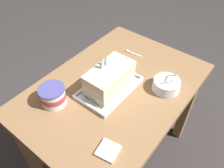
{
  "coord_description": "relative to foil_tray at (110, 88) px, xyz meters",
  "views": [
    {
      "loc": [
        -0.69,
        -0.53,
        1.6
      ],
      "look_at": [
        -0.01,
        0.01,
        0.75
      ],
      "focal_mm": 36.53,
      "sensor_mm": 36.0,
      "label": 1
    }
  ],
  "objects": [
    {
      "name": "napkin_pile",
      "position": [
        -0.29,
        -0.22,
        -0.0
      ],
      "size": [
        0.1,
        0.1,
        0.01
      ],
      "color": "white",
      "rests_on": "dining_table"
    },
    {
      "name": "foil_tray",
      "position": [
        0.0,
        0.0,
        0.0
      ],
      "size": [
        0.34,
        0.21,
        0.02
      ],
      "color": "silver",
      "rests_on": "dining_table"
    },
    {
      "name": "ground_plane",
      "position": [
        0.03,
        -0.01,
        -0.73
      ],
      "size": [
        8.0,
        8.0,
        0.0
      ],
      "primitive_type": "plane",
      "color": "#383333"
    },
    {
      "name": "birthday_cake",
      "position": [
        0.0,
        0.0,
        0.08
      ],
      "size": [
        0.26,
        0.14,
        0.17
      ],
      "color": "beige",
      "rests_on": "foil_tray"
    },
    {
      "name": "ice_cream_tub",
      "position": [
        -0.25,
        0.16,
        0.04
      ],
      "size": [
        0.13,
        0.13,
        0.1
      ],
      "color": "white",
      "rests_on": "dining_table"
    },
    {
      "name": "serving_spoon_near_tray",
      "position": [
        0.34,
        0.1,
        -0.0
      ],
      "size": [
        0.03,
        0.12,
        0.01
      ],
      "color": "silver",
      "rests_on": "dining_table"
    },
    {
      "name": "dining_table",
      "position": [
        0.03,
        -0.01,
        -0.12
      ],
      "size": [
        1.03,
        0.72,
        0.72
      ],
      "color": "olive",
      "rests_on": "ground_plane"
    },
    {
      "name": "bowl_stack",
      "position": [
        0.19,
        -0.24,
        0.02
      ],
      "size": [
        0.15,
        0.15,
        0.12
      ],
      "color": "white",
      "rests_on": "dining_table"
    }
  ]
}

